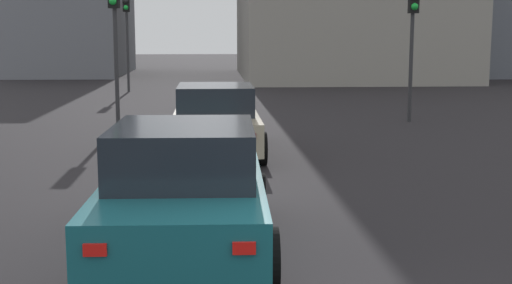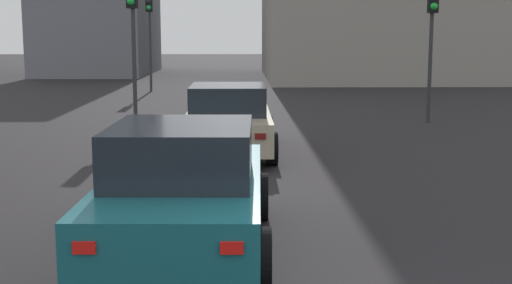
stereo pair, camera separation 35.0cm
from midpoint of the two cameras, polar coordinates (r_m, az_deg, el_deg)
car_beige_right_lead at (r=14.49m, az=-1.60°, el=1.80°), size 4.34×1.97×1.46m
car_teal_right_second at (r=8.01m, az=-4.69°, el=-3.94°), size 4.34×2.06×1.51m
traffic_light_near_left at (r=19.04m, az=-9.62°, el=10.07°), size 0.33×0.30×4.07m
traffic_light_near_right at (r=30.49m, az=-8.45°, el=9.94°), size 0.32×0.28×4.31m
traffic_light_far_left at (r=20.17m, az=14.81°, el=9.63°), size 0.32×0.28×3.97m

